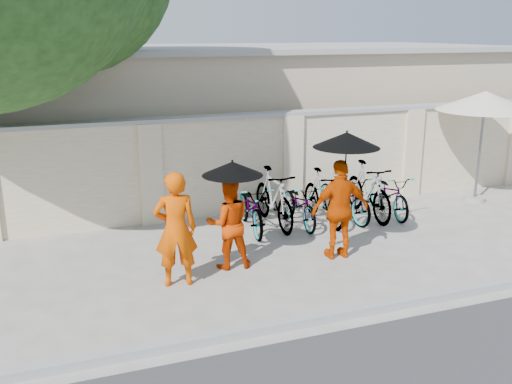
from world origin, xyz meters
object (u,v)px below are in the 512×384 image
object	(u,v)px
monk_left	(176,229)
monk_center	(229,223)
monk_right	(340,210)
patio_umbrella	(485,102)

from	to	relation	value
monk_left	monk_center	distance (m)	1.01
monk_right	patio_umbrella	size ratio (longest dim) A/B	0.69
monk_left	monk_right	world-z (taller)	monk_left
monk_left	monk_right	bearing A→B (deg)	-170.45
monk_left	patio_umbrella	distance (m)	7.68
monk_right	monk_left	bearing A→B (deg)	6.52
monk_left	patio_umbrella	world-z (taller)	patio_umbrella
patio_umbrella	monk_right	bearing A→B (deg)	-156.85
monk_center	patio_umbrella	world-z (taller)	patio_umbrella
monk_left	monk_right	size ratio (longest dim) A/B	1.04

